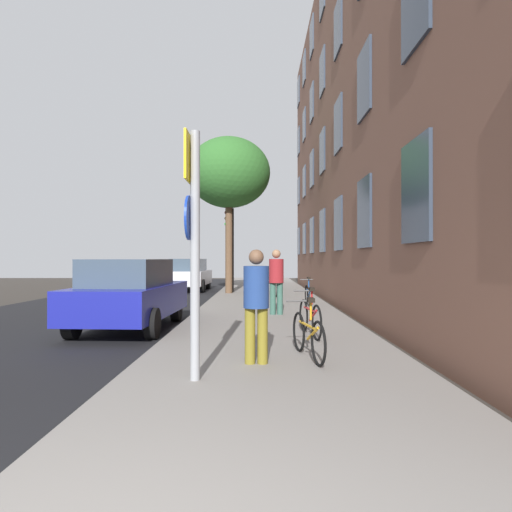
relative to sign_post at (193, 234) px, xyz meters
The scene contains 15 objects.
ground_plane 11.58m from the sign_post, 102.22° to the left, with size 41.80×41.80×0.00m, color #332D28.
road_asphalt 12.19m from the sign_post, 112.04° to the left, with size 7.00×38.00×0.01m, color black.
sidewalk 11.36m from the sign_post, 84.45° to the left, with size 4.20×38.00×0.12m, color gray.
building_facade 12.31m from the sign_post, 70.95° to the left, with size 0.56×27.00×13.80m.
sign_post is the anchor object (origin of this frame).
traffic_light 14.74m from the sign_post, 91.76° to the left, with size 0.43×0.24×3.81m.
tree_near 14.61m from the sign_post, 91.97° to the left, with size 3.67×3.67×6.89m.
bicycle_0 2.48m from the sign_post, 37.82° to the left, with size 0.47×1.67×0.94m.
bicycle_1 3.99m from the sign_post, 60.27° to the left, with size 0.42×1.71×0.96m.
bicycle_2 9.20m from the sign_post, 74.53° to the left, with size 0.42×1.67×0.94m.
bicycle_3 12.71m from the sign_post, 83.41° to the left, with size 0.42×1.73×0.94m.
pedestrian_0 1.48m from the sign_post, 48.16° to the left, with size 0.46×0.46×1.66m.
pedestrian_1 6.78m from the sign_post, 78.75° to the left, with size 0.52×0.52×1.77m.
car_0 5.27m from the sign_post, 114.55° to the left, with size 1.98×4.18×1.62m.
car_1 17.32m from the sign_post, 98.97° to the left, with size 1.91×4.04×1.62m.
Camera 1 is at (0.84, -1.78, 1.65)m, focal length 31.47 mm.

